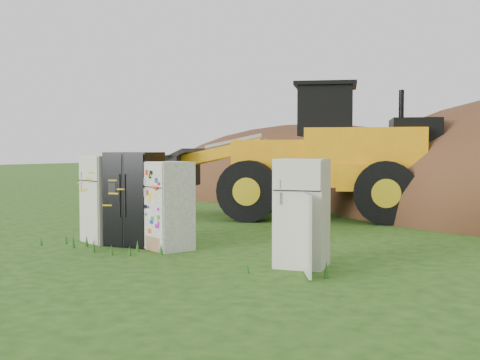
% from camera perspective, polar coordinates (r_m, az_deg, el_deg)
% --- Properties ---
extents(ground, '(120.00, 120.00, 0.00)m').
position_cam_1_polar(ground, '(11.72, -4.40, -6.89)').
color(ground, '#214713').
rests_on(ground, ground).
extents(fridge_leftmost, '(0.98, 0.96, 1.86)m').
position_cam_1_polar(fridge_leftmost, '(13.22, -12.57, -1.77)').
color(fridge_leftmost, silver).
rests_on(fridge_leftmost, ground).
extents(fridge_black_side, '(1.15, 0.99, 1.94)m').
position_cam_1_polar(fridge_black_side, '(12.68, -9.97, -1.76)').
color(fridge_black_side, black).
rests_on(fridge_black_side, ground).
extents(fridge_sticker, '(0.96, 0.92, 1.75)m').
position_cam_1_polar(fridge_sticker, '(12.00, -6.70, -2.45)').
color(fridge_sticker, white).
rests_on(fridge_sticker, ground).
extents(fridge_open_door, '(1.01, 0.97, 1.84)m').
position_cam_1_polar(fridge_open_door, '(10.28, 5.89, -3.12)').
color(fridge_open_door, silver).
rests_on(fridge_open_door, ground).
extents(wheel_loader, '(8.65, 6.34, 3.88)m').
position_cam_1_polar(wheel_loader, '(17.66, 4.93, 2.76)').
color(wheel_loader, orange).
rests_on(wheel_loader, ground).
extents(dirt_mound_left, '(15.12, 11.34, 6.17)m').
position_cam_1_polar(dirt_mound_left, '(26.44, 6.89, -1.39)').
color(dirt_mound_left, '#432715').
rests_on(dirt_mound_left, ground).
extents(dirt_mound_back, '(17.88, 11.92, 6.07)m').
position_cam_1_polar(dirt_mound_back, '(28.18, 17.58, -1.23)').
color(dirt_mound_back, '#432715').
rests_on(dirt_mound_back, ground).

